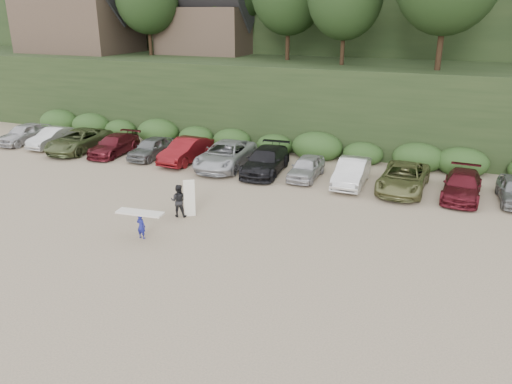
% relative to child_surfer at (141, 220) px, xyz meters
% --- Properties ---
extents(ground, '(120.00, 120.00, 0.00)m').
position_rel_child_surfer_xyz_m(ground, '(2.65, 1.32, -0.88)').
color(ground, tan).
rests_on(ground, ground).
extents(parked_cars, '(39.63, 6.29, 1.65)m').
position_rel_child_surfer_xyz_m(parked_cars, '(0.10, 11.20, -0.12)').
color(parked_cars, '#B9B8BE').
rests_on(parked_cars, ground).
extents(child_surfer, '(2.21, 0.83, 1.30)m').
position_rel_child_surfer_xyz_m(child_surfer, '(0.00, 0.00, 0.00)').
color(child_surfer, navy).
rests_on(child_surfer, ground).
extents(adult_surfer, '(1.32, 0.81, 1.98)m').
position_rel_child_surfer_xyz_m(adult_surfer, '(0.32, 2.90, -0.03)').
color(adult_surfer, black).
rests_on(adult_surfer, ground).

